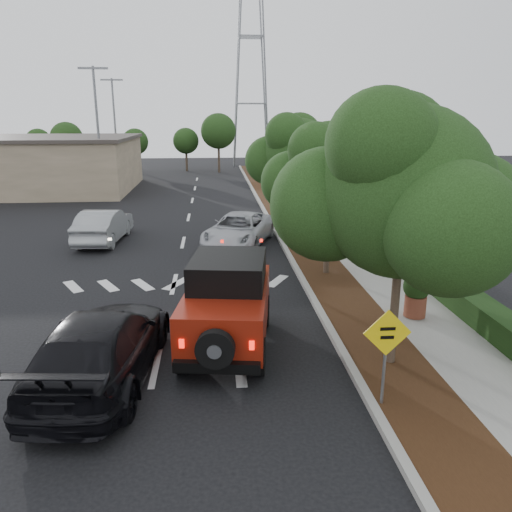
{
  "coord_description": "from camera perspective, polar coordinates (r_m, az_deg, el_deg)",
  "views": [
    {
      "loc": [
        1.46,
        -10.98,
        5.81
      ],
      "look_at": [
        2.67,
        3.0,
        1.82
      ],
      "focal_mm": 35.0,
      "sensor_mm": 36.0,
      "label": 1
    }
  ],
  "objects": [
    {
      "name": "speed_hump_sign",
      "position": [
        10.32,
        14.66,
        -9.77
      ],
      "size": [
        0.97,
        0.08,
        2.07
      ],
      "rotation": [
        0.0,
        0.0,
        -0.0
      ],
      "color": "slate",
      "rests_on": "ground"
    },
    {
      "name": "black_suv_oncoming",
      "position": [
        11.86,
        -17.24,
        -9.79
      ],
      "size": [
        2.81,
        5.81,
        1.63
      ],
      "primitive_type": "imported",
      "rotation": [
        0.0,
        0.0,
        3.05
      ],
      "color": "black",
      "rests_on": "ground"
    },
    {
      "name": "transmission_tower",
      "position": [
        59.44,
        -0.56,
        10.26
      ],
      "size": [
        7.0,
        4.0,
        28.0
      ],
      "primitive_type": null,
      "color": "slate",
      "rests_on": "ground"
    },
    {
      "name": "curb",
      "position": [
        23.89,
        2.74,
        1.96
      ],
      "size": [
        0.2,
        70.0,
        0.15
      ],
      "primitive_type": "cube",
      "color": "#9E9B93",
      "rests_on": "ground"
    },
    {
      "name": "terracotta_planter",
      "position": [
        15.14,
        17.87,
        -3.78
      ],
      "size": [
        0.78,
        0.78,
        1.36
      ],
      "rotation": [
        0.0,
        0.0,
        -0.06
      ],
      "color": "brown",
      "rests_on": "ground"
    },
    {
      "name": "silver_suv_ahead",
      "position": [
        22.86,
        -2.02,
        3.01
      ],
      "size": [
        3.96,
        5.71,
        1.45
      ],
      "primitive_type": "imported",
      "rotation": [
        0.0,
        0.0,
        -0.33
      ],
      "color": "#B5B7BE",
      "rests_on": "ground"
    },
    {
      "name": "street_tree_mid",
      "position": [
        18.88,
        7.97,
        -2.21
      ],
      "size": [
        3.2,
        3.2,
        5.32
      ],
      "primitive_type": null,
      "color": "black",
      "rests_on": "ground"
    },
    {
      "name": "sidewalk",
      "position": [
        24.44,
        9.5,
        2.05
      ],
      "size": [
        2.0,
        70.0,
        0.12
      ],
      "primitive_type": "cube",
      "color": "gray",
      "rests_on": "ground"
    },
    {
      "name": "hedge",
      "position": [
        24.75,
        12.68,
        2.86
      ],
      "size": [
        0.8,
        70.0,
        0.8
      ],
      "primitive_type": "cube",
      "color": "black",
      "rests_on": "ground"
    },
    {
      "name": "ground",
      "position": [
        12.5,
        -11.33,
        -12.14
      ],
      "size": [
        120.0,
        120.0,
        0.0
      ],
      "primitive_type": "plane",
      "color": "black",
      "rests_on": "ground"
    },
    {
      "name": "silver_sedan_oncoming",
      "position": [
        24.54,
        -17.02,
        3.34
      ],
      "size": [
        2.04,
        4.86,
        1.56
      ],
      "primitive_type": "imported",
      "rotation": [
        0.0,
        0.0,
        3.06
      ],
      "color": "#979A9E",
      "rests_on": "ground"
    },
    {
      "name": "red_jeep",
      "position": [
        12.93,
        -3.19,
        -5.14
      ],
      "size": [
        2.56,
        4.69,
        2.32
      ],
      "rotation": [
        0.0,
        0.0,
        -0.14
      ],
      "color": "black",
      "rests_on": "ground"
    },
    {
      "name": "parked_suv",
      "position": [
        39.65,
        -20.64,
        7.58
      ],
      "size": [
        4.93,
        3.5,
        1.56
      ],
      "primitive_type": "imported",
      "rotation": [
        0.0,
        0.0,
        1.98
      ],
      "color": "#ACAEB4",
      "rests_on": "ground"
    },
    {
      "name": "light_pole_a",
      "position": [
        38.27,
        -17.01,
        6.45
      ],
      "size": [
        2.0,
        0.22,
        9.0
      ],
      "primitive_type": null,
      "color": "slate",
      "rests_on": "ground"
    },
    {
      "name": "light_pole_b",
      "position": [
        50.13,
        -15.4,
        8.65
      ],
      "size": [
        2.0,
        0.22,
        9.0
      ],
      "primitive_type": null,
      "color": "slate",
      "rests_on": "ground"
    },
    {
      "name": "street_tree_far",
      "position": [
        25.02,
        4.71,
        2.39
      ],
      "size": [
        3.4,
        3.4,
        5.62
      ],
      "primitive_type": null,
      "color": "black",
      "rests_on": "ground"
    },
    {
      "name": "street_tree_near",
      "position": [
        12.67,
        15.05,
        -11.99
      ],
      "size": [
        3.8,
        3.8,
        5.92
      ],
      "primitive_type": null,
      "color": "black",
      "rests_on": "ground"
    },
    {
      "name": "planting_strip",
      "position": [
        24.04,
        5.11,
        1.97
      ],
      "size": [
        1.8,
        70.0,
        0.12
      ],
      "primitive_type": "cube",
      "color": "black",
      "rests_on": "ground"
    }
  ]
}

